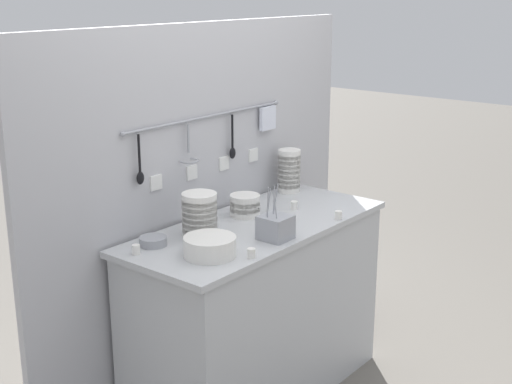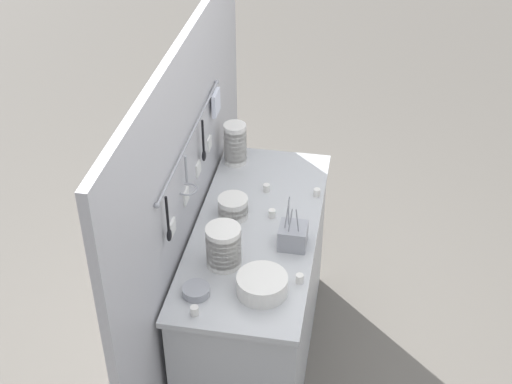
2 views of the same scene
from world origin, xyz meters
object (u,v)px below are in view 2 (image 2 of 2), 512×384
at_px(bowl_stack_short_front, 224,246).
at_px(bowl_stack_nested_right, 233,207).
at_px(cup_edge_far, 195,311).
at_px(cup_by_caddy, 272,214).
at_px(steel_mixing_bowl, 196,291).
at_px(cup_mid_row, 267,188).
at_px(cutlery_caddy, 293,236).
at_px(cup_centre, 300,279).
at_px(plate_stack, 262,285).
at_px(bowl_stack_tall_left, 235,144).
at_px(cup_edge_near, 317,193).

height_order(bowl_stack_short_front, bowl_stack_nested_right, bowl_stack_short_front).
distance_m(cup_edge_far, cup_by_caddy, 0.77).
relative_size(steel_mixing_bowl, cup_by_caddy, 2.88).
xyz_separation_m(bowl_stack_nested_right, cup_mid_row, (0.24, -0.13, -0.03)).
height_order(bowl_stack_short_front, cutlery_caddy, cutlery_caddy).
distance_m(bowl_stack_nested_right, cup_mid_row, 0.28).
relative_size(cup_by_caddy, cup_mid_row, 1.00).
distance_m(cup_centre, cup_mid_row, 0.72).
distance_m(cutlery_caddy, cup_edge_far, 0.64).
relative_size(plate_stack, cup_centre, 5.31).
bearing_deg(cup_mid_row, cup_by_caddy, -164.27).
xyz_separation_m(bowl_stack_short_front, bowl_stack_tall_left, (0.86, 0.12, 0.02)).
height_order(bowl_stack_tall_left, cup_by_caddy, bowl_stack_tall_left).
relative_size(plate_stack, cup_mid_row, 5.31).
relative_size(bowl_stack_short_front, bowl_stack_nested_right, 1.35).
distance_m(bowl_stack_tall_left, plate_stack, 1.07).
bearing_deg(cup_edge_far, steel_mixing_bowl, 10.95).
height_order(cutlery_caddy, cup_edge_far, cutlery_caddy).
bearing_deg(cup_by_caddy, steel_mixing_bowl, 158.33).
height_order(bowl_stack_nested_right, cup_mid_row, bowl_stack_nested_right).
distance_m(cup_centre, cup_edge_near, 0.68).
distance_m(steel_mixing_bowl, cup_centre, 0.47).
relative_size(bowl_stack_short_front, cup_edge_far, 4.80).
xyz_separation_m(cutlery_caddy, cup_mid_row, (0.42, 0.19, -0.04)).
distance_m(bowl_stack_nested_right, cutlery_caddy, 0.37).
bearing_deg(cup_edge_near, cup_mid_row, 90.99).
xyz_separation_m(bowl_stack_tall_left, cup_centre, (-0.93, -0.48, -0.10)).
height_order(cup_edge_near, cup_mid_row, same).
xyz_separation_m(steel_mixing_bowl, cup_edge_near, (0.84, -0.45, 0.00)).
bearing_deg(plate_stack, cutlery_caddy, -14.70).
bearing_deg(cup_edge_far, cutlery_caddy, -33.41).
distance_m(bowl_stack_short_front, bowl_stack_nested_right, 0.37).
relative_size(bowl_stack_nested_right, plate_stack, 0.67).
distance_m(bowl_stack_nested_right, bowl_stack_tall_left, 0.51).
bearing_deg(steel_mixing_bowl, cup_by_caddy, -21.67).
bearing_deg(steel_mixing_bowl, cup_mid_row, -12.40).
xyz_separation_m(bowl_stack_short_front, cutlery_caddy, (0.19, -0.30, -0.05)).
bearing_deg(steel_mixing_bowl, cup_edge_near, -28.24).
relative_size(cup_edge_far, cup_edge_near, 1.00).
height_order(bowl_stack_short_front, steel_mixing_bowl, bowl_stack_short_front).
bearing_deg(cutlery_caddy, cup_edge_near, -9.65).
xyz_separation_m(bowl_stack_nested_right, steel_mixing_bowl, (-0.59, 0.05, -0.03)).
distance_m(bowl_stack_tall_left, cup_edge_near, 0.56).
xyz_separation_m(steel_mixing_bowl, cup_mid_row, (0.83, -0.18, 0.00)).
height_order(cup_by_caddy, cup_mid_row, same).
height_order(bowl_stack_nested_right, bowl_stack_tall_left, bowl_stack_tall_left).
bearing_deg(plate_stack, bowl_stack_short_front, 52.74).
xyz_separation_m(steel_mixing_bowl, cup_edge_far, (-0.12, -0.02, 0.00)).
bearing_deg(bowl_stack_tall_left, plate_stack, -162.29).
xyz_separation_m(cup_edge_far, cup_mid_row, (0.96, -0.16, 0.00)).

